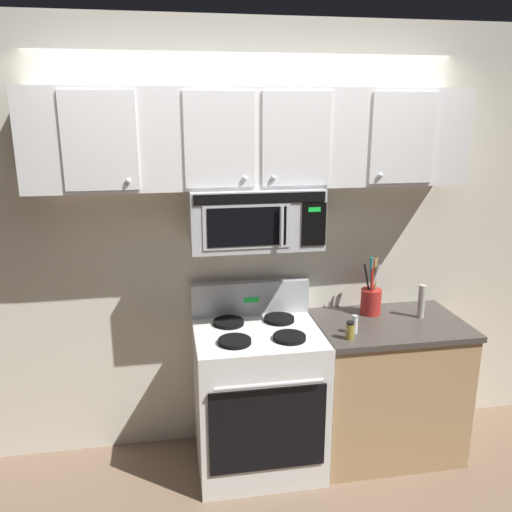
% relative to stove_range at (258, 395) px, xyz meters
% --- Properties ---
extents(ground_plane, '(8.00, 8.00, 0.00)m').
position_rel_stove_range_xyz_m(ground_plane, '(0.00, -0.42, -0.47)').
color(ground_plane, '#7A604C').
extents(back_wall, '(5.20, 0.10, 2.70)m').
position_rel_stove_range_xyz_m(back_wall, '(0.00, 0.37, 0.88)').
color(back_wall, silver).
rests_on(back_wall, ground_plane).
extents(stove_range, '(0.76, 0.69, 1.12)m').
position_rel_stove_range_xyz_m(stove_range, '(0.00, 0.00, 0.00)').
color(stove_range, white).
rests_on(stove_range, ground_plane).
extents(over_range_microwave, '(0.76, 0.43, 0.35)m').
position_rel_stove_range_xyz_m(over_range_microwave, '(-0.00, 0.12, 1.11)').
color(over_range_microwave, '#B7BABF').
extents(upper_cabinets, '(2.50, 0.36, 0.55)m').
position_rel_stove_range_xyz_m(upper_cabinets, '(-0.00, 0.15, 1.56)').
color(upper_cabinets, silver).
extents(counter_segment, '(0.93, 0.65, 0.90)m').
position_rel_stove_range_xyz_m(counter_segment, '(0.84, 0.01, -0.02)').
color(counter_segment, tan).
rests_on(counter_segment, ground_plane).
extents(utensil_crock_red, '(0.13, 0.13, 0.39)m').
position_rel_stove_range_xyz_m(utensil_crock_red, '(0.77, 0.15, 0.54)').
color(utensil_crock_red, red).
rests_on(utensil_crock_red, counter_segment).
extents(salt_shaker, '(0.04, 0.04, 0.11)m').
position_rel_stove_range_xyz_m(salt_shaker, '(0.56, -0.13, 0.49)').
color(salt_shaker, white).
rests_on(salt_shaker, counter_segment).
extents(pepper_mill, '(0.05, 0.05, 0.22)m').
position_rel_stove_range_xyz_m(pepper_mill, '(1.06, 0.04, 0.54)').
color(pepper_mill, '#B7B2A8').
rests_on(pepper_mill, counter_segment).
extents(spice_jar, '(0.05, 0.05, 0.11)m').
position_rel_stove_range_xyz_m(spice_jar, '(0.50, -0.20, 0.49)').
color(spice_jar, olive).
rests_on(spice_jar, counter_segment).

